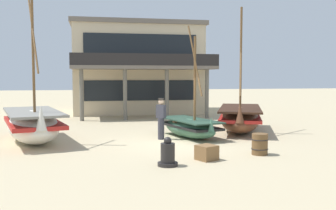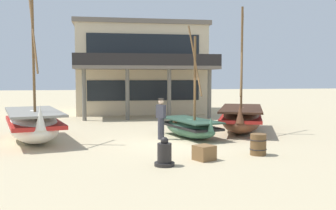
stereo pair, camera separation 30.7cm
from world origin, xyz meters
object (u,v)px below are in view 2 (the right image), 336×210
(fishing_boat_far_right, at_px, (190,127))
(cargo_crate, at_px, (204,153))
(capstan_winch, at_px, (164,155))
(harbor_building_main, at_px, (140,68))
(fishing_boat_near_left, at_px, (34,124))
(fishing_boat_centre_large, at_px, (241,118))
(fisherman_by_hull, at_px, (161,119))
(wooden_barrel, at_px, (258,144))

(fishing_boat_far_right, xyz_separation_m, cargo_crate, (-0.56, -4.39, -0.22))
(fishing_boat_far_right, distance_m, capstan_winch, 5.28)
(capstan_winch, distance_m, harbor_building_main, 17.52)
(fishing_boat_near_left, relative_size, capstan_winch, 7.20)
(fishing_boat_far_right, bearing_deg, fishing_boat_centre_large, 24.49)
(fishing_boat_near_left, height_order, fishing_boat_centre_large, fishing_boat_near_left)
(cargo_crate, bearing_deg, fisherman_by_hull, 99.80)
(fishing_boat_centre_large, bearing_deg, fishing_boat_near_left, -172.49)
(wooden_barrel, xyz_separation_m, harbor_building_main, (-2.28, 16.28, 2.82))
(fishing_boat_far_right, xyz_separation_m, harbor_building_main, (-0.89, 12.33, 2.72))
(fisherman_by_hull, height_order, capstan_winch, fisherman_by_hull)
(fishing_boat_near_left, relative_size, fishing_boat_centre_large, 1.08)
(fishing_boat_near_left, xyz_separation_m, capstan_winch, (4.43, -4.98, -0.36))
(fishing_boat_centre_large, distance_m, cargo_crate, 6.56)
(fishing_boat_far_right, distance_m, harbor_building_main, 12.66)
(fisherman_by_hull, relative_size, wooden_barrel, 2.41)
(wooden_barrel, distance_m, cargo_crate, 2.00)
(fishing_boat_centre_large, distance_m, wooden_barrel, 5.39)
(fishing_boat_far_right, bearing_deg, capstan_winch, -111.01)
(wooden_barrel, distance_m, harbor_building_main, 16.68)
(fishing_boat_centre_large, relative_size, harbor_building_main, 0.62)
(capstan_winch, relative_size, wooden_barrel, 1.21)
(capstan_winch, relative_size, cargo_crate, 1.53)
(fishing_boat_centre_large, xyz_separation_m, fisherman_by_hull, (-4.03, -1.54, 0.20))
(fishing_boat_far_right, height_order, cargo_crate, fishing_boat_far_right)
(fisherman_by_hull, xyz_separation_m, wooden_barrel, (2.66, -3.66, -0.48))
(fishing_boat_near_left, distance_m, capstan_winch, 6.68)
(fishing_boat_centre_large, bearing_deg, cargo_crate, -120.46)
(fishing_boat_centre_large, relative_size, wooden_barrel, 8.07)
(fishing_boat_centre_large, height_order, fisherman_by_hull, fishing_boat_centre_large)
(wooden_barrel, relative_size, harbor_building_main, 0.08)
(harbor_building_main, bearing_deg, fishing_boat_far_right, -85.88)
(fishing_boat_centre_large, distance_m, fisherman_by_hull, 4.32)
(fisherman_by_hull, height_order, cargo_crate, fisherman_by_hull)
(capstan_winch, xyz_separation_m, wooden_barrel, (3.28, 0.98, 0.02))
(fishing_boat_near_left, bearing_deg, fishing_boat_centre_large, 7.51)
(fishing_boat_far_right, height_order, wooden_barrel, fishing_boat_far_right)
(fishing_boat_far_right, bearing_deg, fishing_boat_near_left, 179.46)
(fishing_boat_near_left, height_order, fisherman_by_hull, fishing_boat_near_left)
(fishing_boat_centre_large, height_order, fishing_boat_far_right, fishing_boat_centre_large)
(fishing_boat_near_left, xyz_separation_m, fishing_boat_centre_large, (9.08, 1.20, -0.06))
(capstan_winch, distance_m, cargo_crate, 1.44)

